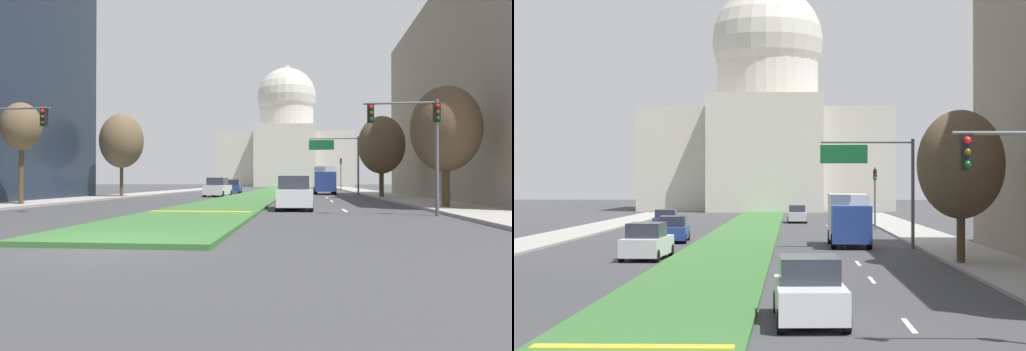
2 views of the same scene
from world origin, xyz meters
The scene contains 21 objects.
ground_plane centered at (0.00, 58.02, 0.00)m, with size 260.00×260.00×0.00m, color #3D3D3F.
grass_median centered at (0.00, 52.22, 0.07)m, with size 5.16×104.44×0.14m, color #386B33.
median_curb_nose centered at (0.00, 10.18, 0.16)m, with size 4.65×0.50×0.04m, color gold.
lane_dashes_right centered at (6.82, 43.67, 0.00)m, with size 0.16×56.10×0.01m.
sidewalk_left centered at (-13.06, 46.42, 0.07)m, with size 4.00×104.44×0.15m, color #9E9991.
sidewalk_right centered at (13.06, 46.42, 0.07)m, with size 4.00×104.44×0.15m, color #9E9991.
capitol_building centered at (0.00, 115.36, 12.77)m, with size 35.34×24.57×33.77m.
traffic_light_near_left centered at (-9.72, 10.39, 3.80)m, with size 3.34×0.35×5.20m.
traffic_light_near_right centered at (9.72, 10.76, 3.80)m, with size 3.34×0.35×5.20m.
traffic_light_far_right centered at (10.56, 61.98, 3.31)m, with size 0.28×0.35×5.20m.
overhead_guide_sign centered at (8.68, 41.17, 4.65)m, with size 5.57×0.20×6.50m.
street_tree_left_near centered at (-12.46, 15.86, 4.82)m, with size 2.35×2.35×6.35m.
street_tree_right_near centered at (12.43, 15.71, 4.41)m, with size 3.75×3.75×6.77m.
street_tree_left_mid centered at (-11.93, 29.81, 5.21)m, with size 3.96×3.96×7.70m.
street_tree_right_mid centered at (11.60, 31.17, 4.75)m, with size 4.12×4.12×7.35m.
sedan_lead_stopped centered at (4.11, 14.70, 0.85)m, with size 2.11×4.55×1.83m.
sedan_midblock centered at (-3.78, 34.05, 0.87)m, with size 2.17×4.69×1.87m.
sedan_distant centered at (-4.20, 46.54, 0.81)m, with size 2.18×4.37×1.72m.
sedan_far_horizon centered at (-7.03, 62.29, 0.79)m, with size 2.23×4.55×1.67m.
sedan_very_far centered at (4.11, 74.28, 0.80)m, with size 1.92×4.73×1.71m.
box_truck_delivery centered at (7.11, 43.18, 1.68)m, with size 2.40×6.40×3.20m.
Camera 1 is at (4.66, -9.89, 1.57)m, focal length 31.59 mm.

